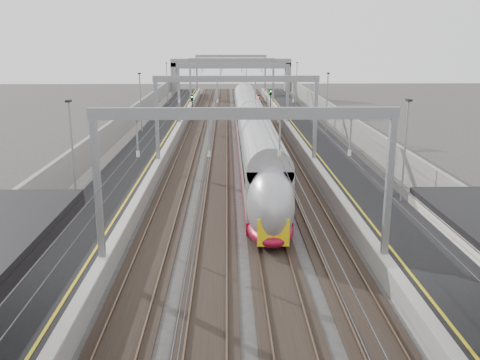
{
  "coord_description": "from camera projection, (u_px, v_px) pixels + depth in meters",
  "views": [
    {
      "loc": [
        -0.7,
        -0.21,
        10.34
      ],
      "look_at": [
        0.0,
        29.67,
        2.45
      ],
      "focal_mm": 40.0,
      "sensor_mm": 36.0,
      "label": 1
    }
  ],
  "objects": [
    {
      "name": "platform_left",
      "position": [
        143.0,
        157.0,
        46.04
      ],
      "size": [
        4.0,
        120.0,
        1.0
      ],
      "primitive_type": "cube",
      "color": "black",
      "rests_on": "ground"
    },
    {
      "name": "platform_right",
      "position": [
        328.0,
        156.0,
        46.41
      ],
      "size": [
        4.0,
        120.0,
        1.0
      ],
      "primitive_type": "cube",
      "color": "black",
      "rests_on": "ground"
    },
    {
      "name": "tracks",
      "position": [
        236.0,
        162.0,
        46.34
      ],
      "size": [
        11.4,
        140.0,
        0.2
      ],
      "color": "black",
      "rests_on": "ground"
    },
    {
      "name": "overhead_line",
      "position": [
        235.0,
        84.0,
        51.18
      ],
      "size": [
        13.0,
        140.0,
        6.6
      ],
      "color": "gray",
      "rests_on": "platform_left"
    },
    {
      "name": "overbridge",
      "position": [
        231.0,
        68.0,
        98.16
      ],
      "size": [
        22.0,
        2.2,
        6.9
      ],
      "color": "gray",
      "rests_on": "ground"
    },
    {
      "name": "wall_left",
      "position": [
        105.0,
        145.0,
        45.69
      ],
      "size": [
        0.3,
        120.0,
        3.2
      ],
      "primitive_type": "cube",
      "color": "gray",
      "rests_on": "ground"
    },
    {
      "name": "wall_right",
      "position": [
        365.0,
        144.0,
        46.2
      ],
      "size": [
        0.3,
        120.0,
        3.2
      ],
      "primitive_type": "cube",
      "color": "gray",
      "rests_on": "ground"
    },
    {
      "name": "train",
      "position": [
        253.0,
        139.0,
        46.29
      ],
      "size": [
        2.5,
        45.56,
        3.96
      ],
      "color": "maroon",
      "rests_on": "ground"
    },
    {
      "name": "signal_green",
      "position": [
        192.0,
        103.0,
        68.22
      ],
      "size": [
        0.32,
        0.32,
        3.48
      ],
      "color": "black",
      "rests_on": "ground"
    },
    {
      "name": "signal_red_near",
      "position": [
        258.0,
        104.0,
        67.82
      ],
      "size": [
        0.32,
        0.32,
        3.48
      ],
      "color": "black",
      "rests_on": "ground"
    },
    {
      "name": "signal_red_far",
      "position": [
        271.0,
        97.0,
        75.43
      ],
      "size": [
        0.32,
        0.32,
        3.48
      ],
      "color": "black",
      "rests_on": "ground"
    }
  ]
}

